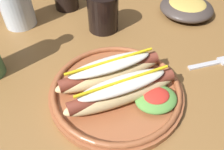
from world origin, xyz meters
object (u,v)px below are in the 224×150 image
at_px(side_bowl, 187,7).
at_px(water_cup, 16,6).
at_px(extra_cup, 103,12).
at_px(fork, 215,63).
at_px(hot_dog_plate, 118,87).

bearing_deg(side_bowl, water_cup, 169.11).
bearing_deg(water_cup, side_bowl, -10.89).
bearing_deg(side_bowl, extra_cup, 179.91).
relative_size(fork, side_bowl, 0.73).
relative_size(hot_dog_plate, side_bowl, 1.73).
distance_m(fork, extra_cup, 0.32).
bearing_deg(water_cup, hot_dog_plate, -61.38).
distance_m(extra_cup, side_bowl, 0.27).
bearing_deg(extra_cup, hot_dog_plate, -98.71).
bearing_deg(fork, extra_cup, 135.27).
bearing_deg(fork, side_bowl, 79.33).
height_order(fork, extra_cup, extra_cup).
bearing_deg(side_bowl, hot_dog_plate, -140.65).
bearing_deg(hot_dog_plate, side_bowl, 39.35).
bearing_deg(extra_cup, fork, -45.92).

